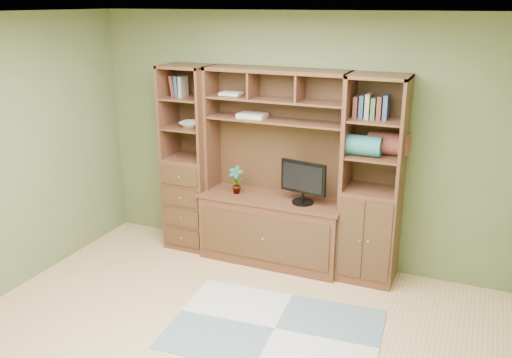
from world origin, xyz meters
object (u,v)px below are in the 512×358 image
at_px(right_tower, 373,182).
at_px(monitor, 303,175).
at_px(center_hutch, 272,170).
at_px(left_tower, 189,159).

relative_size(right_tower, monitor, 3.40).
bearing_deg(monitor, center_hutch, -175.87).
bearing_deg(left_tower, monitor, -3.19).
bearing_deg(monitor, left_tower, -173.29).
bearing_deg(center_hutch, monitor, -5.77).
height_order(right_tower, monitor, right_tower).
relative_size(center_hutch, left_tower, 1.00).
height_order(center_hutch, monitor, center_hutch).
distance_m(left_tower, right_tower, 2.02).
height_order(left_tower, monitor, left_tower).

